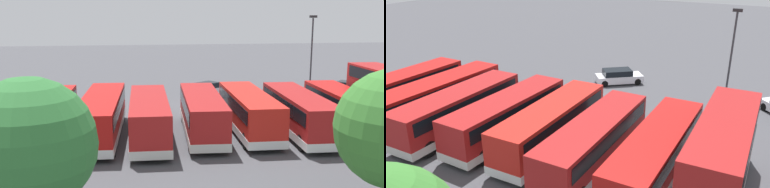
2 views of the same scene
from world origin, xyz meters
The scene contains 12 objects.
ground_plane centered at (0.00, 0.00, 0.00)m, with size 140.00×140.00×0.00m, color #47474C.
bus_double_decker_near_end centered at (-12.39, 10.47, 2.45)m, with size 2.71×10.16×4.55m.
bus_single_deck_second centered at (-8.94, 10.15, 1.62)m, with size 2.91×11.27×2.95m.
bus_single_deck_third centered at (-5.18, 10.39, 1.62)m, with size 2.92×10.88×2.95m.
bus_single_deck_fourth centered at (-1.68, 9.57, 1.62)m, with size 2.77×10.64×2.95m.
bus_single_deck_fifth centered at (1.81, 9.74, 1.62)m, with size 3.11×10.63×2.95m.
bus_single_deck_sixth centered at (5.63, 10.42, 1.62)m, with size 2.81×10.87×2.95m.
bus_single_deck_seventh centered at (8.93, 9.42, 1.62)m, with size 3.14×11.80×2.95m.
bus_single_deck_far_end centered at (12.68, 10.10, 1.62)m, with size 2.97×12.01×2.95m.
car_hatchback_silver centered at (-0.85, -4.45, 0.70)m, with size 4.67×4.18×1.43m.
lamp_post_tall centered at (-11.07, -2.08, 4.84)m, with size 0.70×0.30×8.31m.
waste_bin_yellow centered at (-11.91, 2.29, 0.47)m, with size 0.60×0.60×0.95m, color #333338.
Camera 2 is at (-13.73, 29.05, 12.49)m, focal length 35.65 mm.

